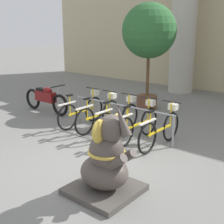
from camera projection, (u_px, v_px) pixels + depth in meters
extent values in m
plane|color=slate|center=(90.00, 167.00, 6.12)|extent=(60.00, 60.00, 0.00)
cylinder|color=#BCB7A8|center=(184.00, 30.00, 12.32)|extent=(1.00, 1.00, 5.00)
cylinder|color=gray|center=(79.00, 110.00, 8.84)|extent=(0.05, 0.05, 0.75)
cylinder|color=gray|center=(173.00, 132.00, 7.03)|extent=(0.05, 0.05, 0.75)
cylinder|color=gray|center=(121.00, 105.00, 7.83)|extent=(3.09, 0.04, 0.04)
torus|color=black|center=(94.00, 109.00, 8.96)|extent=(0.05, 0.71, 0.71)
torus|color=black|center=(68.00, 117.00, 8.19)|extent=(0.05, 0.71, 0.71)
cube|color=yellow|center=(81.00, 111.00, 8.56)|extent=(0.04, 0.93, 0.04)
cube|color=silver|center=(67.00, 103.00, 8.09)|extent=(0.06, 0.60, 0.03)
cylinder|color=yellow|center=(70.00, 106.00, 8.19)|extent=(0.03, 0.03, 0.55)
cube|color=black|center=(70.00, 95.00, 8.11)|extent=(0.08, 0.18, 0.04)
cylinder|color=yellow|center=(93.00, 99.00, 8.84)|extent=(0.03, 0.03, 0.62)
cylinder|color=black|center=(93.00, 88.00, 8.76)|extent=(0.48, 0.03, 0.03)
cube|color=silver|center=(95.00, 93.00, 8.87)|extent=(0.20, 0.16, 0.14)
torus|color=black|center=(111.00, 113.00, 8.58)|extent=(0.05, 0.71, 0.71)
torus|color=black|center=(85.00, 122.00, 7.81)|extent=(0.05, 0.71, 0.71)
cube|color=yellow|center=(98.00, 115.00, 8.18)|extent=(0.04, 0.93, 0.04)
cube|color=silver|center=(84.00, 107.00, 7.71)|extent=(0.06, 0.60, 0.03)
cylinder|color=yellow|center=(87.00, 110.00, 7.81)|extent=(0.03, 0.03, 0.55)
cube|color=black|center=(87.00, 99.00, 7.73)|extent=(0.08, 0.18, 0.04)
cylinder|color=yellow|center=(110.00, 102.00, 8.47)|extent=(0.03, 0.03, 0.62)
cylinder|color=black|center=(110.00, 91.00, 8.39)|extent=(0.48, 0.03, 0.03)
cube|color=silver|center=(112.00, 96.00, 8.50)|extent=(0.20, 0.16, 0.14)
torus|color=black|center=(129.00, 117.00, 8.22)|extent=(0.05, 0.71, 0.71)
torus|color=black|center=(104.00, 126.00, 7.45)|extent=(0.05, 0.71, 0.71)
cube|color=yellow|center=(117.00, 119.00, 7.82)|extent=(0.04, 0.93, 0.04)
cube|color=silver|center=(104.00, 111.00, 7.35)|extent=(0.06, 0.60, 0.03)
cylinder|color=yellow|center=(107.00, 114.00, 7.45)|extent=(0.03, 0.03, 0.55)
cube|color=black|center=(107.00, 102.00, 7.37)|extent=(0.08, 0.18, 0.04)
cylinder|color=yellow|center=(129.00, 106.00, 8.11)|extent=(0.03, 0.03, 0.62)
cylinder|color=black|center=(129.00, 94.00, 8.02)|extent=(0.48, 0.03, 0.03)
cube|color=silver|center=(131.00, 99.00, 8.14)|extent=(0.20, 0.16, 0.14)
torus|color=black|center=(149.00, 122.00, 7.82)|extent=(0.05, 0.71, 0.71)
torus|color=black|center=(124.00, 132.00, 7.05)|extent=(0.05, 0.71, 0.71)
cube|color=yellow|center=(137.00, 125.00, 7.42)|extent=(0.04, 0.93, 0.04)
cube|color=silver|center=(124.00, 116.00, 6.95)|extent=(0.06, 0.60, 0.03)
cylinder|color=yellow|center=(127.00, 119.00, 7.05)|extent=(0.03, 0.03, 0.55)
cube|color=black|center=(127.00, 107.00, 6.97)|extent=(0.08, 0.18, 0.04)
cylinder|color=yellow|center=(148.00, 110.00, 7.71)|extent=(0.03, 0.03, 0.62)
cylinder|color=black|center=(149.00, 98.00, 7.63)|extent=(0.48, 0.03, 0.03)
cube|color=silver|center=(151.00, 103.00, 7.74)|extent=(0.20, 0.16, 0.14)
torus|color=black|center=(171.00, 126.00, 7.44)|extent=(0.05, 0.71, 0.71)
torus|color=black|center=(147.00, 138.00, 6.68)|extent=(0.05, 0.71, 0.71)
cube|color=yellow|center=(160.00, 130.00, 7.05)|extent=(0.04, 0.93, 0.04)
cube|color=silver|center=(148.00, 122.00, 6.57)|extent=(0.06, 0.60, 0.03)
cylinder|color=yellow|center=(150.00, 125.00, 6.67)|extent=(0.03, 0.03, 0.55)
cube|color=black|center=(151.00, 112.00, 6.59)|extent=(0.08, 0.18, 0.04)
cylinder|color=yellow|center=(171.00, 114.00, 7.33)|extent=(0.03, 0.03, 0.62)
cylinder|color=black|center=(171.00, 102.00, 7.25)|extent=(0.48, 0.03, 0.03)
cube|color=silver|center=(173.00, 107.00, 7.36)|extent=(0.20, 0.16, 0.14)
cube|color=#4C4742|center=(104.00, 189.00, 5.22)|extent=(1.08, 1.08, 0.10)
ellipsoid|color=#4C423D|center=(104.00, 172.00, 5.13)|extent=(0.83, 0.74, 0.54)
ellipsoid|color=#4C423D|center=(106.00, 152.00, 5.00)|extent=(0.59, 0.54, 0.69)
sphere|color=#4C423D|center=(111.00, 128.00, 4.83)|extent=(0.44, 0.44, 0.44)
ellipsoid|color=gold|center=(117.00, 124.00, 5.03)|extent=(0.08, 0.31, 0.37)
ellipsoid|color=gold|center=(99.00, 131.00, 4.70)|extent=(0.08, 0.31, 0.37)
cone|color=#4C423D|center=(121.00, 119.00, 4.66)|extent=(0.38, 0.16, 0.55)
cylinder|color=#4C423D|center=(124.00, 158.00, 4.95)|extent=(0.44, 0.15, 0.39)
cylinder|color=#4C423D|center=(115.00, 163.00, 4.76)|extent=(0.44, 0.15, 0.39)
torus|color=gold|center=(106.00, 152.00, 5.00)|extent=(0.62, 0.62, 0.05)
torus|color=black|center=(60.00, 105.00, 9.48)|extent=(0.68, 0.09, 0.68)
torus|color=black|center=(33.00, 99.00, 10.28)|extent=(0.68, 0.09, 0.68)
cube|color=maroon|center=(46.00, 96.00, 9.83)|extent=(0.79, 0.22, 0.32)
ellipsoid|color=maroon|center=(47.00, 90.00, 9.71)|extent=(0.40, 0.20, 0.20)
cube|color=black|center=(42.00, 89.00, 9.88)|extent=(0.36, 0.18, 0.08)
cylinder|color=#99999E|center=(58.00, 96.00, 9.43)|extent=(0.04, 0.04, 0.56)
cylinder|color=black|center=(58.00, 86.00, 9.35)|extent=(0.03, 0.55, 0.03)
cylinder|color=brown|center=(147.00, 102.00, 10.37)|extent=(0.67, 0.67, 0.44)
cylinder|color=brown|center=(148.00, 75.00, 10.12)|extent=(0.10, 0.10, 1.38)
sphere|color=#2D6633|center=(149.00, 31.00, 9.74)|extent=(1.72, 1.72, 1.72)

